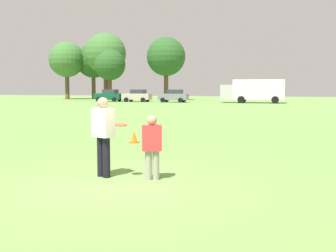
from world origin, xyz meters
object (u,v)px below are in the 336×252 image
Objects in this scene: parked_car_mid_left at (137,96)px; parked_car_center at (174,96)px; box_truck at (254,90)px; player_defender at (152,144)px; parked_car_near_left at (109,95)px; traffic_cone at (134,137)px; frisbee at (121,125)px; player_thrower at (103,132)px.

parked_car_center is (5.67, -0.15, 0.00)m from parked_car_mid_left.
box_truck reaches higher than parked_car_center.
player_defender is at bearing -68.34° from parked_car_mid_left.
parked_car_mid_left is at bearing -0.74° from parked_car_near_left.
parked_car_center is 0.50× the size of box_truck.
player_defender is at bearing -63.77° from parked_car_near_left.
traffic_cone is 0.11× the size of parked_car_center.
parked_car_near_left is 4.55m from parked_car_mid_left.
frisbee is at bearing -88.57° from box_truck.
box_truck is at bearing 92.25° from player_defender.
frisbee is 0.06× the size of parked_car_near_left.
parked_car_center is at bearing -1.53° from parked_car_mid_left.
player_thrower is 5.84m from traffic_cone.
player_defender is 0.34× the size of parked_car_center.
parked_car_center reaches higher than traffic_cone.
parked_car_mid_left is at bearing 111.13° from traffic_cone.
parked_car_center is (-10.47, 41.62, 0.69)m from traffic_cone.
parked_car_center reaches higher than frisbee.
player_defender reaches higher than traffic_cone.
player_thrower reaches higher than parked_car_center.
frisbee is 0.57× the size of traffic_cone.
frisbee is at bearing -69.11° from parked_car_mid_left.
traffic_cone is at bearing -91.05° from box_truck.
box_truck is at bearing 0.83° from parked_car_near_left.
player_thrower is 6.70× the size of frisbee.
player_thrower is 48.70m from parked_car_center.
parked_car_near_left is (-23.34, 47.38, 0.12)m from player_defender.
parked_car_center is (-13.12, 47.17, 0.12)m from player_defender.
parked_car_near_left is (-22.66, 47.52, -0.31)m from frisbee.
parked_car_mid_left is at bearing 111.66° from player_defender.
player_thrower is 1.27× the size of player_defender.
player_defender is at bearing -64.52° from traffic_cone.
traffic_cone is 46.67m from parked_car_near_left.
player_thrower reaches higher than player_defender.
parked_car_mid_left is (-16.15, 41.77, 0.69)m from traffic_cone.
parked_car_near_left is 1.00× the size of parked_car_mid_left.
parked_car_mid_left and parked_car_center have the same top height.
box_truck is (-1.19, 47.83, 0.52)m from frisbee.
player_defender is at bearing 11.44° from frisbee.
player_thrower is at bearing -178.08° from player_defender.
frisbee is (-0.68, -0.14, 0.43)m from player_defender.
player_thrower is at bearing -75.79° from parked_car_center.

